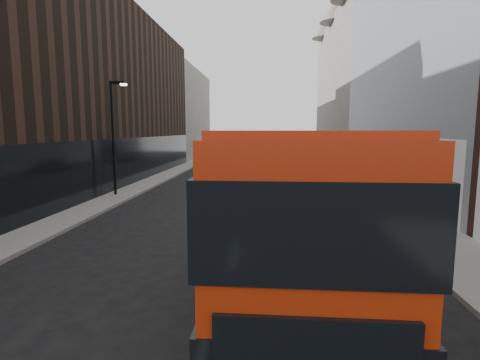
% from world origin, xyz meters
% --- Properties ---
extents(sidewalk_right, '(3.00, 80.00, 0.15)m').
position_xyz_m(sidewalk_right, '(7.50, 25.00, 0.07)').
color(sidewalk_right, slate).
rests_on(sidewalk_right, ground).
extents(sidewalk_left, '(2.00, 80.00, 0.15)m').
position_xyz_m(sidewalk_left, '(-8.00, 25.00, 0.07)').
color(sidewalk_left, slate).
rests_on(sidewalk_left, ground).
extents(building_modern_block, '(5.03, 22.00, 20.00)m').
position_xyz_m(building_modern_block, '(11.47, 21.00, 9.90)').
color(building_modern_block, '#979DA1').
rests_on(building_modern_block, ground).
extents(building_victorian, '(6.50, 24.00, 21.00)m').
position_xyz_m(building_victorian, '(11.38, 44.00, 9.66)').
color(building_victorian, slate).
rests_on(building_victorian, ground).
extents(building_left_mid, '(5.00, 24.00, 14.00)m').
position_xyz_m(building_left_mid, '(-11.50, 30.00, 7.00)').
color(building_left_mid, black).
rests_on(building_left_mid, ground).
extents(building_left_far, '(5.00, 20.00, 13.00)m').
position_xyz_m(building_left_far, '(-11.50, 52.00, 6.50)').
color(building_left_far, slate).
rests_on(building_left_far, ground).
extents(street_lamp, '(1.06, 0.22, 7.00)m').
position_xyz_m(street_lamp, '(-8.22, 18.00, 4.18)').
color(street_lamp, black).
rests_on(street_lamp, sidewalk_left).
extents(red_bus, '(2.56, 10.36, 4.17)m').
position_xyz_m(red_bus, '(1.80, 3.80, 2.31)').
color(red_bus, '#A02309').
rests_on(red_bus, ground).
extents(grey_bus, '(2.94, 10.39, 3.33)m').
position_xyz_m(grey_bus, '(0.93, 45.87, 1.78)').
color(grey_bus, black).
rests_on(grey_bus, ground).
extents(car_a, '(1.94, 3.97, 1.30)m').
position_xyz_m(car_a, '(3.43, 14.03, 0.65)').
color(car_a, black).
rests_on(car_a, ground).
extents(car_b, '(2.09, 4.65, 1.48)m').
position_xyz_m(car_b, '(3.86, 20.62, 0.74)').
color(car_b, gray).
rests_on(car_b, ground).
extents(car_c, '(2.10, 4.89, 1.41)m').
position_xyz_m(car_c, '(2.34, 30.66, 0.70)').
color(car_c, black).
rests_on(car_c, ground).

